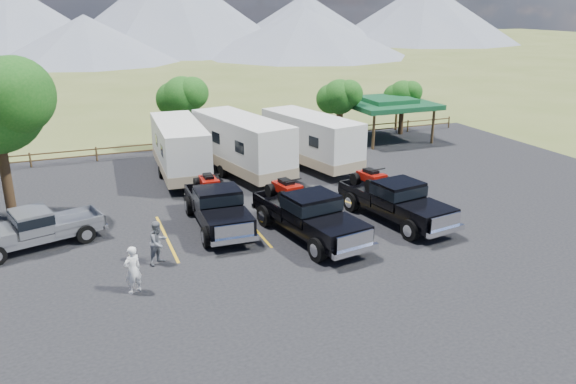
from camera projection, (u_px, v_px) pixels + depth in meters
name	position (u px, v px, depth m)	size (l,w,h in m)	color
ground	(327.00, 253.00, 23.58)	(320.00, 320.00, 0.00)	#505C27
asphalt_lot	(299.00, 227.00, 26.22)	(44.00, 34.00, 0.04)	black
stall_lines	(291.00, 219.00, 27.09)	(12.12, 5.50, 0.01)	#BE9116
tree_ne_a	(339.00, 97.00, 40.57)	(3.11, 2.92, 4.76)	#2F2212
tree_ne_b	(402.00, 95.00, 43.66)	(2.77, 2.59, 4.27)	#2F2212
tree_north	(182.00, 97.00, 38.38)	(3.46, 3.24, 5.25)	#2F2212
rail_fence	(242.00, 140.00, 40.37)	(36.12, 0.12, 1.00)	brown
pavilion	(387.00, 103.00, 42.19)	(6.20, 6.20, 3.22)	brown
mountain_range	(65.00, 13.00, 111.68)	(209.00, 71.00, 20.00)	slate
rig_left	(217.00, 205.00, 26.01)	(2.44, 6.50, 2.15)	black
rig_center	(308.00, 213.00, 24.83)	(3.29, 7.16, 2.30)	black
rig_right	(394.00, 199.00, 26.73)	(3.18, 6.91, 2.22)	black
trailer_left	(180.00, 149.00, 33.06)	(2.86, 9.55, 3.31)	white
trailer_center	(242.00, 146.00, 33.42)	(4.31, 10.16, 3.52)	white
trailer_right	(311.00, 141.00, 35.08)	(4.11, 9.56, 3.32)	white
pickup_silver	(36.00, 228.00, 23.83)	(5.87, 3.28, 1.68)	gray
person_a	(133.00, 270.00, 20.05)	(0.65, 0.43, 1.79)	white
person_b	(158.00, 243.00, 22.30)	(0.87, 0.68, 1.80)	slate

